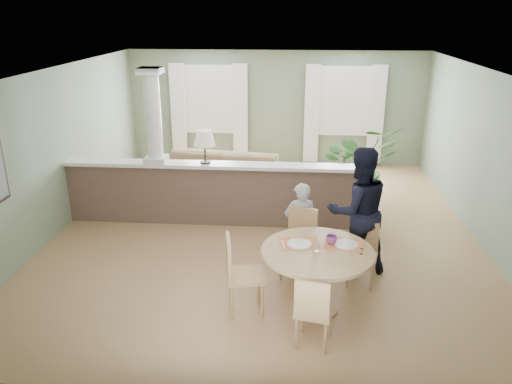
# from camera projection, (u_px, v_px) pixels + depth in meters

# --- Properties ---
(ground) EXTENTS (8.00, 8.00, 0.00)m
(ground) POSITION_uv_depth(u_px,v_px,m) (265.00, 229.00, 8.64)
(ground) COLOR tan
(ground) RESTS_ON ground
(room_shell) EXTENTS (7.02, 8.02, 2.71)m
(room_shell) POSITION_uv_depth(u_px,v_px,m) (267.00, 118.00, 8.60)
(room_shell) COLOR gray
(room_shell) RESTS_ON ground
(pony_wall) EXTENTS (5.32, 0.38, 2.70)m
(pony_wall) POSITION_uv_depth(u_px,v_px,m) (210.00, 185.00, 8.65)
(pony_wall) COLOR brown
(pony_wall) RESTS_ON ground
(sofa) EXTENTS (3.06, 1.56, 0.85)m
(sofa) POSITION_uv_depth(u_px,v_px,m) (218.00, 178.00, 9.94)
(sofa) COLOR olive
(sofa) RESTS_ON ground
(houseplant) EXTENTS (1.78, 1.67, 1.60)m
(houseplant) POSITION_uv_depth(u_px,v_px,m) (358.00, 165.00, 9.45)
(houseplant) COLOR #34692A
(houseplant) RESTS_ON ground
(dining_table) EXTENTS (1.38, 1.38, 0.94)m
(dining_table) POSITION_uv_depth(u_px,v_px,m) (317.00, 262.00, 6.12)
(dining_table) COLOR tan
(dining_table) RESTS_ON ground
(chair_far_boy) EXTENTS (0.56, 0.56, 0.99)m
(chair_far_boy) POSITION_uv_depth(u_px,v_px,m) (300.00, 240.00, 7.00)
(chair_far_boy) COLOR tan
(chair_far_boy) RESTS_ON ground
(chair_far_man) EXTENTS (0.47, 0.47, 0.85)m
(chair_far_man) POSITION_uv_depth(u_px,v_px,m) (363.00, 251.00, 6.84)
(chair_far_man) COLOR tan
(chair_far_man) RESTS_ON ground
(chair_near) EXTENTS (0.48, 0.48, 0.89)m
(chair_near) POSITION_uv_depth(u_px,v_px,m) (313.00, 309.00, 5.47)
(chair_near) COLOR tan
(chair_near) RESTS_ON ground
(chair_side) EXTENTS (0.53, 0.53, 1.01)m
(chair_side) POSITION_uv_depth(u_px,v_px,m) (239.00, 271.00, 6.13)
(chair_side) COLOR tan
(chair_side) RESTS_ON ground
(child_person) EXTENTS (0.53, 0.40, 1.30)m
(child_person) POSITION_uv_depth(u_px,v_px,m) (300.00, 226.00, 7.19)
(child_person) COLOR #9F9FA4
(child_person) RESTS_ON ground
(man_person) EXTENTS (1.06, 0.92, 1.85)m
(man_person) POSITION_uv_depth(u_px,v_px,m) (358.00, 211.00, 6.98)
(man_person) COLOR black
(man_person) RESTS_ON ground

